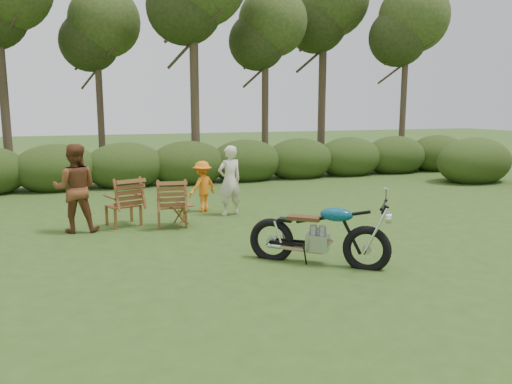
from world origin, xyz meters
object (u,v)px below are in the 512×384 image
object	(u,v)px
side_table	(181,216)
child	(203,211)
lawn_chair_left	(124,225)
adult_b	(78,231)
lawn_chair_right	(172,226)
adult_a	(230,215)
motorcycle	(317,263)
cup	(179,203)

from	to	relation	value
side_table	child	xyz separation A→B (m)	(0.81, 1.41, -0.24)
lawn_chair_left	side_table	distance (m)	1.27
adult_b	lawn_chair_left	bearing A→B (deg)	-158.63
lawn_chair_right	adult_a	xyz separation A→B (m)	(1.46, 0.63, 0.00)
lawn_chair_right	side_table	bearing A→B (deg)	138.52
side_table	motorcycle	bearing A→B (deg)	-63.88
lawn_chair_right	adult_b	size ratio (longest dim) A/B	0.57
cup	adult_b	world-z (taller)	adult_b
lawn_chair_left	cup	distance (m)	1.33
motorcycle	lawn_chair_left	bearing A→B (deg)	164.93
adult_a	child	world-z (taller)	adult_a
adult_b	motorcycle	bearing A→B (deg)	143.47
lawn_chair_left	side_table	world-z (taller)	lawn_chair_left
cup	child	distance (m)	1.74
side_table	cup	distance (m)	0.29
lawn_chair_left	cup	size ratio (longest dim) A/B	7.59
side_table	adult_a	size ratio (longest dim) A/B	0.29
cup	adult_b	bearing A→B (deg)	169.31
motorcycle	adult_a	xyz separation A→B (m)	(-0.24, 3.97, 0.00)
motorcycle	adult_b	world-z (taller)	adult_b
motorcycle	lawn_chair_left	world-z (taller)	motorcycle
lawn_chair_right	cup	distance (m)	0.58
lawn_chair_left	adult_a	xyz separation A→B (m)	(2.41, 0.24, 0.00)
child	adult_a	bearing A→B (deg)	101.06
adult_a	adult_b	bearing A→B (deg)	-4.01
motorcycle	adult_b	distance (m)	5.01
lawn_chair_right	side_table	world-z (taller)	lawn_chair_right
lawn_chair_right	child	bearing A→B (deg)	-120.12
lawn_chair_right	cup	world-z (taller)	cup
motorcycle	lawn_chair_right	bearing A→B (deg)	156.60
cup	adult_b	size ratio (longest dim) A/B	0.08
adult_a	adult_b	size ratio (longest dim) A/B	0.91
cup	motorcycle	bearing A→B (deg)	-63.22
adult_a	adult_b	xyz separation A→B (m)	(-3.34, -0.46, 0.00)
motorcycle	lawn_chair_left	size ratio (longest dim) A/B	2.09
side_table	adult_a	xyz separation A→B (m)	(1.31, 0.82, -0.24)
lawn_chair_left	cup	world-z (taller)	cup
lawn_chair_left	adult_a	size ratio (longest dim) A/B	0.64
lawn_chair_right	child	distance (m)	1.56
motorcycle	lawn_chair_right	xyz separation A→B (m)	(-1.70, 3.34, 0.00)
motorcycle	adult_b	size ratio (longest dim) A/B	1.22
adult_a	cup	bearing A→B (deg)	20.03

